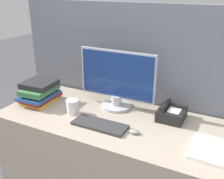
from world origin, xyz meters
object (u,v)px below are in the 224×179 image
Objects in this scene: book_stack at (40,92)px; desk_telephone at (171,113)px; monitor at (117,82)px; keyboard at (100,125)px; mouse at (134,132)px; coffee_cup at (72,107)px.

desk_telephone is at bearing 11.13° from book_stack.
monitor is 0.38m from keyboard.
book_stack is (-0.62, 0.12, 0.08)m from keyboard.
monitor is 2.90× the size of desk_telephone.
desk_telephone reaches higher than mouse.
desk_telephone is (0.43, -0.00, -0.16)m from monitor.
mouse is 0.33× the size of desk_telephone.
mouse is at bearing -116.95° from desk_telephone.
coffee_cup is (-0.51, 0.06, 0.04)m from mouse.
book_stack is at bearing -168.87° from desk_telephone.
monitor is at bearing 95.85° from keyboard.
monitor is 1.61× the size of keyboard.
mouse is 0.21× the size of book_stack.
keyboard is 5.53× the size of mouse.
monitor is at bearing 45.58° from coffee_cup.
monitor is 0.46m from desk_telephone.
mouse is 0.52m from coffee_cup.
mouse is 0.65× the size of coffee_cup.
book_stack is at bearing 172.74° from coffee_cup.
keyboard is (0.03, -0.32, -0.20)m from monitor.
desk_telephone is (0.15, 0.30, 0.03)m from mouse.
mouse is (0.27, -0.30, -0.19)m from monitor.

